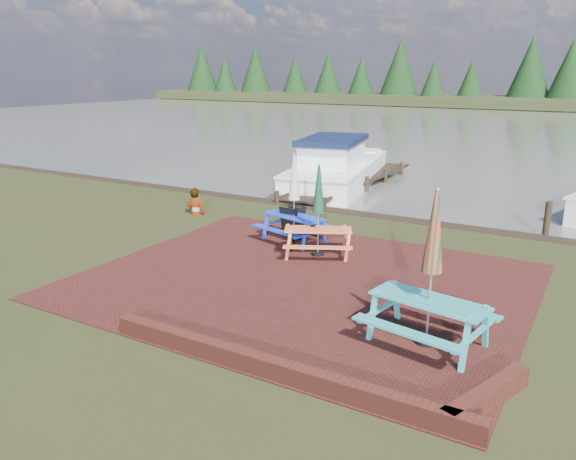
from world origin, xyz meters
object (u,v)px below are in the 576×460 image
(chalkboard, at_px, (293,222))
(picnic_table_teal, at_px, (430,292))
(person, at_px, (194,188))
(picnic_table_blue, at_px, (294,211))
(jetty, at_px, (351,181))
(boat_jetty, at_px, (337,170))
(picnic_table_red, at_px, (318,225))

(chalkboard, bearing_deg, picnic_table_teal, -36.57)
(chalkboard, distance_m, person, 3.98)
(picnic_table_blue, xyz_separation_m, jetty, (-1.90, 7.85, -0.69))
(picnic_table_blue, bearing_deg, picnic_table_teal, -23.99)
(picnic_table_blue, bearing_deg, boat_jetty, 123.38)
(picnic_table_red, bearing_deg, picnic_table_teal, -67.61)
(picnic_table_blue, distance_m, chalkboard, 0.45)
(picnic_table_teal, height_order, picnic_table_blue, picnic_table_teal)
(picnic_table_teal, bearing_deg, boat_jetty, 131.85)
(boat_jetty, bearing_deg, jetty, -22.17)
(picnic_table_teal, relative_size, picnic_table_red, 1.16)
(picnic_table_blue, bearing_deg, chalkboard, 142.46)
(picnic_table_teal, bearing_deg, chalkboard, 150.28)
(picnic_table_red, height_order, chalkboard, picnic_table_red)
(boat_jetty, height_order, person, boat_jetty)
(boat_jetty, bearing_deg, picnic_table_red, -78.40)
(picnic_table_teal, xyz_separation_m, picnic_table_blue, (-4.68, 3.86, -0.09))
(jetty, bearing_deg, picnic_table_teal, -60.66)
(picnic_table_red, height_order, picnic_table_blue, picnic_table_blue)
(picnic_table_teal, height_order, picnic_table_red, picnic_table_teal)
(picnic_table_red, bearing_deg, chalkboard, 116.18)
(picnic_table_teal, relative_size, boat_jetty, 0.32)
(picnic_table_blue, bearing_deg, person, -177.82)
(picnic_table_red, xyz_separation_m, person, (-5.13, 1.68, 0.04))
(chalkboard, height_order, boat_jetty, boat_jetty)
(picnic_table_blue, distance_m, person, 4.18)
(picnic_table_teal, distance_m, jetty, 13.46)
(picnic_table_teal, relative_size, picnic_table_blue, 1.12)
(boat_jetty, distance_m, person, 7.19)
(picnic_table_red, xyz_separation_m, boat_jetty, (-3.65, 8.70, -0.31))
(jetty, distance_m, person, 7.26)
(jetty, height_order, boat_jetty, boat_jetty)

